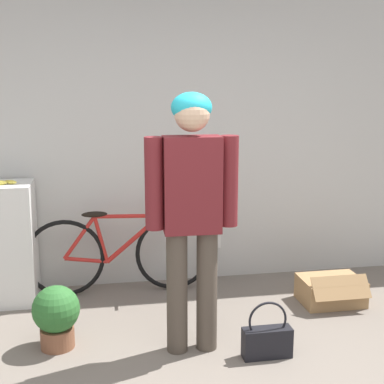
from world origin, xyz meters
TOP-DOWN VIEW (x-y plane):
  - wall_back at (0.00, 2.49)m, footprint 8.00×0.07m
  - person at (0.07, 1.12)m, footprint 0.62×0.26m
  - bicycle at (-0.37, 2.24)m, footprint 1.64×0.46m
  - handbag at (0.55, 0.92)m, footprint 0.34×0.11m
  - cardboard_box at (1.37, 1.69)m, footprint 0.51×0.44m
  - potted_plant at (-0.86, 1.31)m, footprint 0.33×0.33m

SIDE VIEW (x-z plane):
  - cardboard_box at x=1.37m, z-range -0.03..0.25m
  - handbag at x=0.55m, z-range -0.08..0.32m
  - potted_plant at x=-0.86m, z-range 0.02..0.48m
  - bicycle at x=-0.37m, z-range -0.01..0.75m
  - person at x=0.07m, z-range 0.17..1.96m
  - wall_back at x=0.00m, z-range 0.00..2.60m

